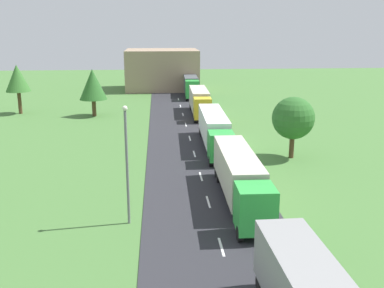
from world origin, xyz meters
The scene contains 11 objects.
road centered at (0.00, 24.50, 0.03)m, with size 10.00×140.00×0.06m, color #2B2B30.
lane_marking_centre centered at (0.00, 21.38, 0.07)m, with size 0.16×122.63×0.01m.
truck_second centered at (2.41, 31.57, 2.16)m, with size 2.64×13.99×3.63m.
truck_third centered at (2.45, 47.83, 2.16)m, with size 2.78×15.08×3.67m.
truck_fourth centered at (2.54, 66.72, 2.19)m, with size 2.69×12.95×3.72m.
truck_fifth centered at (2.60, 86.43, 2.21)m, with size 2.83×14.88×3.71m.
lamppost_second centered at (-5.89, 28.43, 4.61)m, with size 0.36×0.36×8.26m.
tree_oak centered at (-13.38, 67.19, 4.75)m, with size 4.09×4.09×7.04m.
tree_pine centered at (-25.03, 69.89, 5.44)m, with size 3.72×3.72×7.56m.
tree_elm centered at (9.91, 43.24, 4.16)m, with size 4.32×4.32×6.35m.
distant_building centered at (-2.78, 95.86, 4.16)m, with size 15.00×12.61×8.32m, color #9E846B.
Camera 1 is at (-3.71, -0.63, 13.32)m, focal length 42.15 mm.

